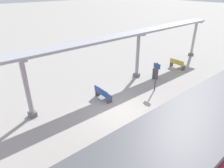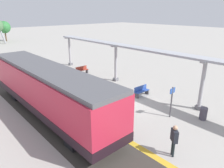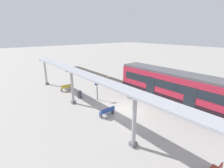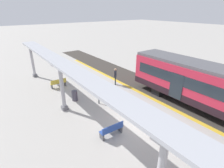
# 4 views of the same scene
# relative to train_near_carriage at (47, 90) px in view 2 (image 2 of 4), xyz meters

# --- Properties ---
(ground_plane) EXTENTS (176.00, 176.00, 0.00)m
(ground_plane) POSITION_rel_train_near_carriage_xyz_m (5.31, -2.11, -1.83)
(ground_plane) COLOR #A5A19A
(tactile_edge_strip) EXTENTS (0.38, 34.46, 0.01)m
(tactile_edge_strip) POSITION_rel_train_near_carriage_xyz_m (1.79, -2.11, -1.83)
(tactile_edge_strip) COLOR gold
(tactile_edge_strip) RESTS_ON ground
(trackbed) EXTENTS (3.20, 46.46, 0.01)m
(trackbed) POSITION_rel_train_near_carriage_xyz_m (-0.01, -2.11, -1.83)
(trackbed) COLOR #38332D
(trackbed) RESTS_ON ground
(train_near_carriage) EXTENTS (2.65, 13.57, 3.48)m
(train_near_carriage) POSITION_rel_train_near_carriage_xyz_m (0.00, 0.00, 0.00)
(train_near_carriage) COLOR #B62239
(train_near_carriage) RESTS_ON ground
(canopy_pillar_second) EXTENTS (1.10, 0.44, 3.72)m
(canopy_pillar_second) POSITION_rel_train_near_carriage_xyz_m (8.58, -6.80, 0.05)
(canopy_pillar_second) COLOR slate
(canopy_pillar_second) RESTS_ON ground
(canopy_pillar_third) EXTENTS (1.10, 0.44, 3.72)m
(canopy_pillar_third) POSITION_rel_train_near_carriage_xyz_m (8.58, 2.25, 0.05)
(canopy_pillar_third) COLOR slate
(canopy_pillar_third) RESTS_ON ground
(canopy_pillar_fourth) EXTENTS (1.10, 0.44, 3.72)m
(canopy_pillar_fourth) POSITION_rel_train_near_carriage_xyz_m (8.58, 11.16, 0.05)
(canopy_pillar_fourth) COLOR slate
(canopy_pillar_fourth) RESTS_ON ground
(canopy_beam) EXTENTS (1.20, 27.53, 0.16)m
(canopy_beam) POSITION_rel_train_near_carriage_xyz_m (8.58, -2.21, 1.97)
(canopy_beam) COLOR #A8AAB2
(canopy_beam) RESTS_ON canopy_pillar_nearest
(bench_near_end) EXTENTS (1.51, 0.48, 0.86)m
(bench_near_end) POSITION_rel_train_near_carriage_xyz_m (7.42, -2.20, -1.39)
(bench_near_end) COLOR #29489A
(bench_near_end) RESTS_ON ground
(bench_mid_platform) EXTENTS (1.50, 0.45, 0.86)m
(bench_mid_platform) POSITION_rel_train_near_carriage_xyz_m (7.42, 6.77, -1.39)
(bench_mid_platform) COLOR #9A3729
(bench_mid_platform) RESTS_ON ground
(trash_bin) EXTENTS (0.48, 0.48, 0.86)m
(trash_bin) POSITION_rel_train_near_carriage_xyz_m (7.30, -7.70, -1.40)
(trash_bin) COLOR #474451
(trash_bin) RESTS_ON ground
(platform_info_sign) EXTENTS (0.56, 0.10, 2.20)m
(platform_info_sign) POSITION_rel_train_near_carriage_xyz_m (5.96, -6.01, -0.50)
(platform_info_sign) COLOR #4C4C51
(platform_info_sign) RESTS_ON ground
(passenger_waiting_near_edge) EXTENTS (0.49, 0.53, 1.73)m
(passenger_waiting_near_edge) POSITION_rel_train_near_carriage_xyz_m (2.53, -8.36, -0.75)
(passenger_waiting_near_edge) COLOR black
(passenger_waiting_near_edge) RESTS_ON ground
(tree_right_background) EXTENTS (2.84, 2.84, 4.72)m
(tree_right_background) POSITION_rel_train_near_carriage_xyz_m (9.52, 41.92, 1.45)
(tree_right_background) COLOR brown
(tree_right_background) RESTS_ON ground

